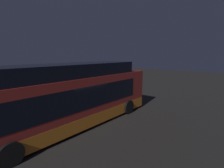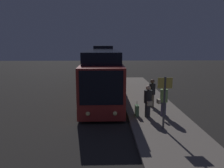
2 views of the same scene
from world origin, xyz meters
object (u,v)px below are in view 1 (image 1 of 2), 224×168
(passenger_with_bags, at_px, (79,91))
(sign_post, at_px, (110,79))
(bus_lead, at_px, (68,99))
(passenger_waiting, at_px, (101,89))
(passenger_boarding, at_px, (93,88))
(suitcase, at_px, (104,97))

(passenger_with_bags, distance_m, sign_post, 3.86)
(bus_lead, height_order, passenger_waiting, bus_lead)
(bus_lead, xyz_separation_m, passenger_waiting, (5.42, 2.57, -0.57))
(passenger_boarding, bearing_deg, passenger_waiting, 84.79)
(bus_lead, xyz_separation_m, suitcase, (5.21, 1.99, -1.21))
(passenger_waiting, relative_size, sign_post, 0.70)
(suitcase, bearing_deg, bus_lead, -159.06)
(bus_lead, height_order, passenger_with_bags, bus_lead)
(passenger_waiting, distance_m, sign_post, 1.95)
(bus_lead, relative_size, passenger_boarding, 6.77)
(passenger_waiting, distance_m, passenger_with_bags, 2.11)
(bus_lead, distance_m, passenger_with_bags, 4.73)
(passenger_with_bags, bearing_deg, suitcase, -149.09)
(passenger_boarding, height_order, sign_post, sign_post)
(passenger_boarding, bearing_deg, sign_post, 153.20)
(passenger_with_bags, relative_size, suitcase, 2.11)
(passenger_with_bags, xyz_separation_m, sign_post, (3.80, -0.25, 0.63))
(passenger_boarding, bearing_deg, passenger_with_bags, -4.77)
(passenger_boarding, bearing_deg, bus_lead, 20.98)
(passenger_boarding, xyz_separation_m, suitcase, (-0.10, -1.48, -0.66))
(passenger_boarding, relative_size, suitcase, 2.10)
(sign_post, bearing_deg, bus_lead, -157.56)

